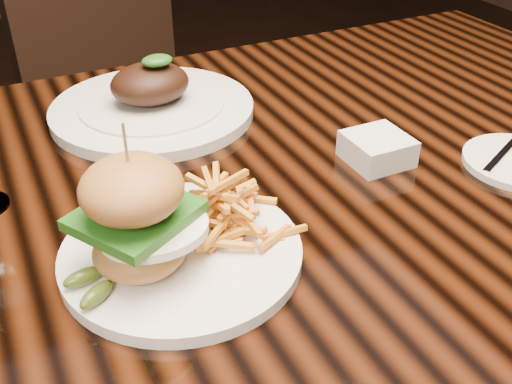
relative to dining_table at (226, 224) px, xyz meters
name	(u,v)px	position (x,y,z in m)	size (l,w,h in m)	color
dining_table	(226,224)	(0.00, 0.00, 0.00)	(1.60, 0.90, 0.75)	black
burger_plate	(176,224)	(-0.11, -0.14, 0.12)	(0.26, 0.26, 0.18)	silver
ramekin	(377,149)	(0.21, -0.05, 0.10)	(0.08, 0.08, 0.04)	silver
far_dish	(152,104)	(-0.03, 0.22, 0.10)	(0.32, 0.32, 0.10)	silver
chair_far	(121,80)	(0.08, 0.89, -0.13)	(0.55, 0.56, 0.95)	black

